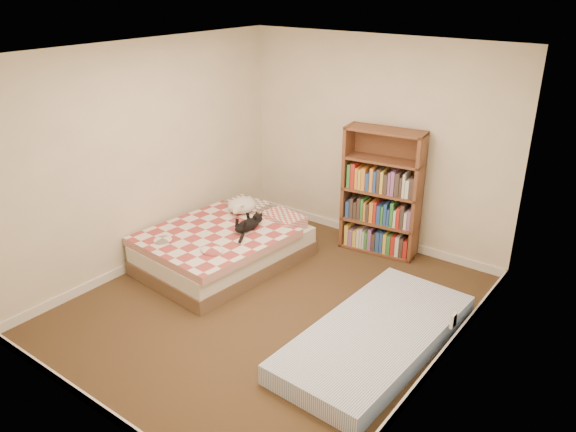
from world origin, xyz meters
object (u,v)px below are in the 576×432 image
Objects in this scene: bookshelf at (381,208)px; black_cat at (249,224)px; bed at (226,246)px; floor_mattress at (376,337)px; white_dog at (242,206)px.

bookshelf reaches higher than black_cat.
black_cat is at bearing 37.12° from bed.
white_dog is at bearing 162.45° from floor_mattress.
bed is at bearing 172.64° from floor_mattress.
bed is 3.08× the size of black_cat.
black_cat is at bearing -15.29° from white_dog.
bed is at bearing -153.58° from black_cat.
white_dog is (-2.32, 0.84, 0.43)m from floor_mattress.
black_cat is 0.51m from white_dog.
bed is 1.27× the size of bookshelf.
white_dog is (-1.41, -0.89, -0.03)m from bookshelf.
bed is 0.91× the size of floor_mattress.
black_cat is at bearing 167.35° from floor_mattress.
bed reaches higher than floor_mattress.
bookshelf is at bearing 52.17° from bed.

